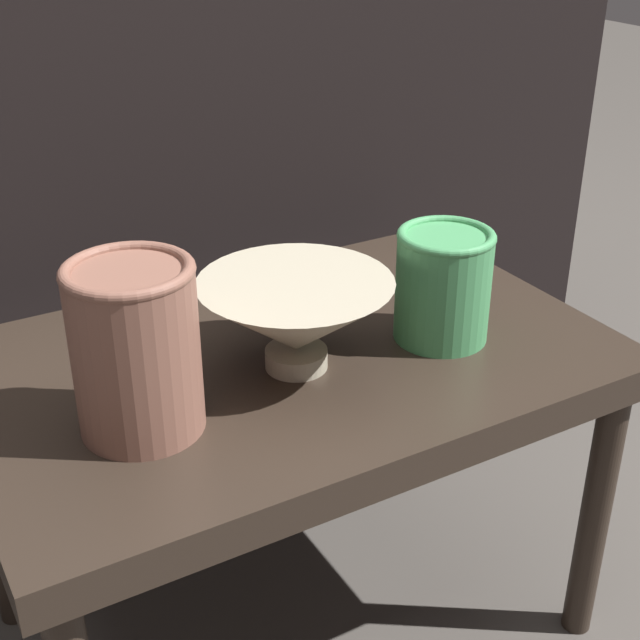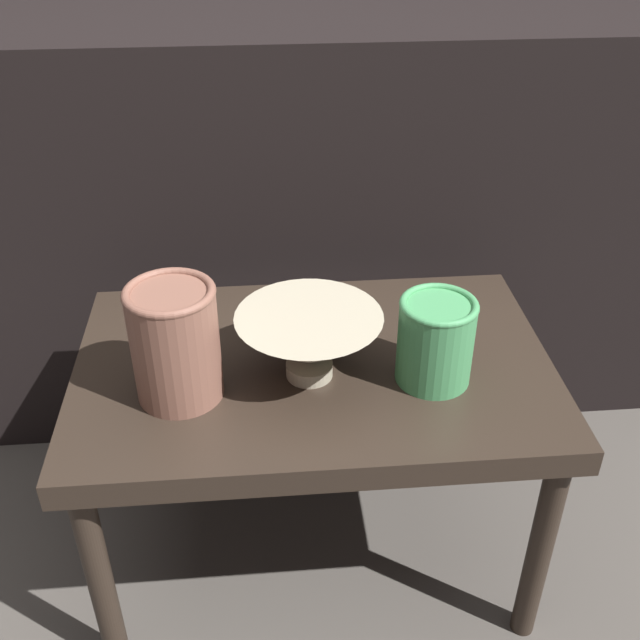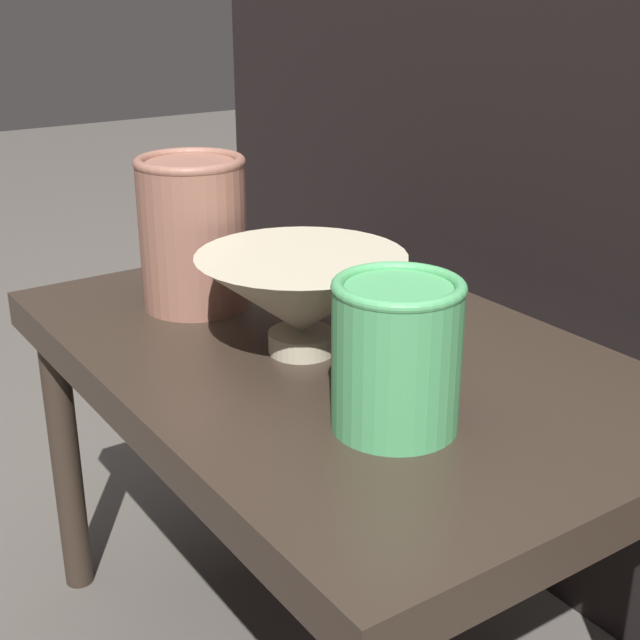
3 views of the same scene
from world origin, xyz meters
The scene contains 6 objects.
ground_plane centered at (0.00, 0.00, 0.00)m, with size 8.00×8.00×0.00m, color #4C4742.
table centered at (0.00, 0.00, 0.36)m, with size 0.70×0.45×0.40m.
couch_backdrop centered at (0.00, 0.56, 0.39)m, with size 1.50×0.50×0.78m.
bowl centered at (-0.01, -0.03, 0.46)m, with size 0.21×0.21×0.10m.
vase_textured_left centered at (-0.19, -0.06, 0.49)m, with size 0.12×0.12×0.17m.
vase_colorful_right centered at (0.17, -0.06, 0.47)m, with size 0.11×0.11×0.13m.
Camera 2 is at (-0.07, -0.88, 1.06)m, focal length 42.00 mm.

